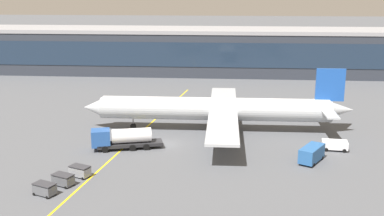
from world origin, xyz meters
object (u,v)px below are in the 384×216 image
Objects in this scene: fuel_tanker at (122,138)px; pushback_tug at (334,145)px; baggage_cart_2 at (80,171)px; baggage_cart_1 at (63,180)px; baggage_cart_0 at (45,189)px; crew_van at (311,153)px; main_airliner at (216,109)px.

fuel_tanker is 2.75× the size of pushback_tug.
pushback_tug is at bearing 20.84° from baggage_cart_2.
pushback_tug is 1.33× the size of baggage_cart_1.
baggage_cart_0 is (-38.07, -19.45, -0.07)m from pushback_tug.
main_airliner is at bearing 134.54° from crew_van.
baggage_cart_0 is at bearing -112.71° from baggage_cart_2.
baggage_cart_2 is (2.47, 5.90, 0.00)m from baggage_cart_0.
baggage_cart_1 is at bearing -106.99° from fuel_tanker.
crew_van reaches higher than baggage_cart_2.
crew_van is at bearing 22.22° from baggage_cart_0.
pushback_tug is at bearing 3.97° from fuel_tanker.
main_airliner is 11.52× the size of pushback_tug.
pushback_tug is at bearing 52.39° from crew_van.
main_airliner reaches higher than crew_van.
baggage_cart_1 is (1.24, 2.95, 0.00)m from baggage_cart_0.
fuel_tanker reaches higher than baggage_cart_1.
baggage_cart_0 is at bearing -108.00° from fuel_tanker.
main_airliner is 15.28× the size of baggage_cart_1.
pushback_tug is 38.09m from baggage_cart_2.
baggage_cart_1 is at bearing -112.71° from baggage_cart_2.
baggage_cart_2 is (1.24, 2.95, 0.00)m from baggage_cart_1.
main_airliner is 20.15m from crew_van.
baggage_cart_0 is (-19.66, -28.00, -3.15)m from main_airliner.
main_airliner is 17.87m from fuel_tanker.
main_airliner is at bearing 37.49° from fuel_tanker.
baggage_cart_2 is (-17.19, -22.09, -3.15)m from main_airliner.
baggage_cart_0 is at bearing -125.08° from main_airliner.
baggage_cart_0 is (-5.59, -17.20, -0.96)m from fuel_tanker.
baggage_cart_0 is 1.00× the size of baggage_cart_2.
crew_van is at bearing -127.61° from pushback_tug.
crew_van is at bearing 14.12° from baggage_cart_2.
fuel_tanker is 3.65× the size of baggage_cart_2.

